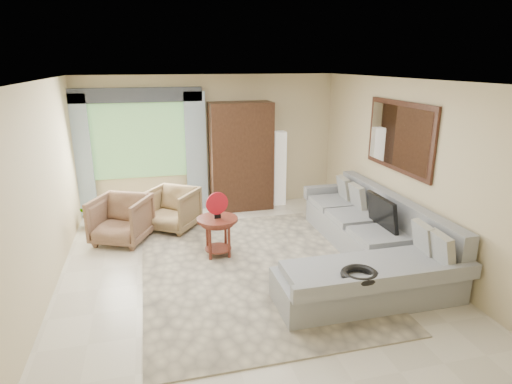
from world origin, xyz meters
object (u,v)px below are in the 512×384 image
object	(u,v)px
armchair_left	(121,220)
armoire	(241,157)
tv_screen	(382,212)
potted_plant	(93,212)
sectional_sofa	(368,245)
coffee_table	(218,236)
floor_lamp	(279,168)
armchair_right	(172,209)

from	to	relation	value
armchair_left	armoire	distance (m)	2.63
tv_screen	potted_plant	bearing A→B (deg)	150.76
tv_screen	armoire	bearing A→B (deg)	118.49
armoire	sectional_sofa	bearing A→B (deg)	-66.94
coffee_table	potted_plant	bearing A→B (deg)	138.28
tv_screen	coffee_table	size ratio (longest dim) A/B	1.22
armchair_left	floor_lamp	xyz separation A→B (m)	(3.05, 1.25, 0.37)
armoire	armchair_left	bearing A→B (deg)	-152.17
armchair_left	floor_lamp	bearing A→B (deg)	47.21
armchair_left	armchair_right	world-z (taller)	armchair_left
tv_screen	armchair_left	xyz separation A→B (m)	(-3.75, 1.58, -0.34)
armchair_left	armoire	xyz separation A→B (m)	(2.25, 1.19, 0.67)
potted_plant	coffee_table	bearing A→B (deg)	-41.72
coffee_table	potted_plant	xyz separation A→B (m)	(-1.95, 1.74, -0.05)
armchair_right	tv_screen	bearing A→B (deg)	0.84
armchair_left	floor_lamp	world-z (taller)	floor_lamp
tv_screen	potted_plant	xyz separation A→B (m)	(-4.28, 2.40, -0.45)
sectional_sofa	armchair_right	distance (m)	3.36
tv_screen	floor_lamp	world-z (taller)	floor_lamp
armoire	potted_plant	bearing A→B (deg)	-172.44
armoire	floor_lamp	world-z (taller)	armoire
potted_plant	armoire	world-z (taller)	armoire
potted_plant	floor_lamp	bearing A→B (deg)	6.83
sectional_sofa	floor_lamp	world-z (taller)	floor_lamp
floor_lamp	tv_screen	bearing A→B (deg)	-76.08
sectional_sofa	armchair_right	xyz separation A→B (m)	(-2.65, 2.07, 0.08)
armchair_left	potted_plant	size ratio (longest dim) A/B	1.58
tv_screen	sectional_sofa	bearing A→B (deg)	-153.42
coffee_table	sectional_sofa	bearing A→B (deg)	-20.93
coffee_table	armoire	world-z (taller)	armoire
sectional_sofa	potted_plant	world-z (taller)	sectional_sofa
armchair_right	floor_lamp	distance (m)	2.42
coffee_table	armchair_right	size ratio (longest dim) A/B	0.76
coffee_table	armchair_right	distance (m)	1.42
tv_screen	potted_plant	distance (m)	4.92
coffee_table	floor_lamp	distance (m)	2.74
armchair_left	potted_plant	distance (m)	0.98
tv_screen	armoire	size ratio (longest dim) A/B	0.35
coffee_table	armchair_right	bearing A→B (deg)	114.86
tv_screen	floor_lamp	size ratio (longest dim) A/B	0.49
coffee_table	floor_lamp	size ratio (longest dim) A/B	0.41
armchair_right	potted_plant	xyz separation A→B (m)	(-1.36, 0.46, -0.10)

